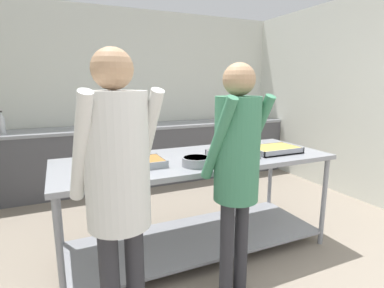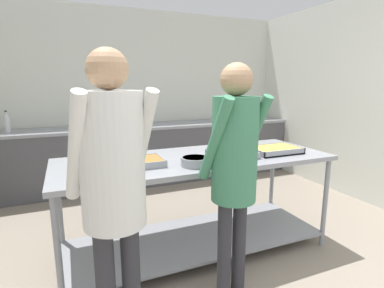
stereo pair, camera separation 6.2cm
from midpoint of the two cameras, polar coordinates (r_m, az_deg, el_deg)
name	(u,v)px [view 2 (the right image)]	position (r m, az deg, el deg)	size (l,w,h in m)	color
wall_rear	(142,96)	(4.97, -9.22, 8.98)	(4.88, 0.06, 2.65)	silver
wall_right	(349,99)	(4.64, 28.15, 7.62)	(0.06, 3.91, 2.65)	silver
back_counter	(149,153)	(4.73, -7.82, -1.78)	(4.72, 0.65, 0.90)	#4C4C51
serving_counter	(196,188)	(2.72, 1.49, -8.46)	(2.39, 0.89, 0.89)	gray
plate_stack	(93,160)	(2.52, -17.64, -2.90)	(0.24, 0.24, 0.07)	white
serving_tray_vegetables	(140,163)	(2.39, -9.17, -3.51)	(0.36, 0.29, 0.05)	gray
sauce_pan	(196,161)	(2.35, 1.43, -3.26)	(0.37, 0.23, 0.07)	gray
serving_tray_roast	(232,154)	(2.65, 8.37, -1.99)	(0.38, 0.31, 0.05)	gray
serving_tray_greens	(274,150)	(2.91, 16.03, -1.11)	(0.46, 0.31, 0.05)	gray
guest_serving_left	(234,158)	(2.01, 8.94, -2.75)	(0.44, 0.38, 1.66)	#2D2D33
guest_serving_right	(113,174)	(1.63, -13.76, -5.59)	(0.49, 0.41, 1.71)	#2D2D33
water_bottle	(7,123)	(4.49, -31.44, 3.47)	(0.07, 0.07, 0.29)	silver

